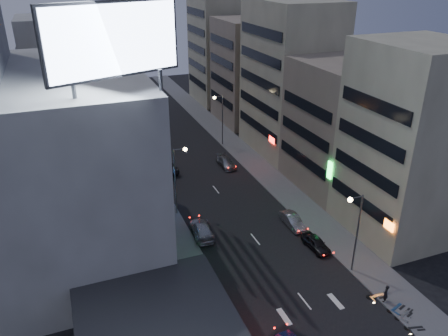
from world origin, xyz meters
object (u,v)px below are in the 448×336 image
scooter_black_b (410,303)px  scooter_silver_b (384,288)px  scooter_blue (400,297)px  parked_car_right_near (316,243)px  parked_car_right_mid (292,221)px  scooter_black_a (423,320)px  parked_car_right_far (226,162)px  road_car_silver (202,229)px  parked_car_left (166,166)px  person (386,294)px  scooter_silver_a (408,304)px

scooter_black_b → scooter_silver_b: 2.36m
scooter_blue → parked_car_right_near: bearing=-4.7°
parked_car_right_mid → scooter_blue: (2.45, -14.13, 0.08)m
scooter_black_a → scooter_silver_b: size_ratio=0.89×
parked_car_right_far → scooter_blue: (3.53, -31.37, 0.10)m
scooter_silver_b → scooter_black_a: bearing=-172.4°
parked_car_right_far → scooter_black_b: bearing=-83.6°
scooter_black_a → scooter_blue: (0.13, 2.74, 0.06)m
parked_car_right_near → scooter_black_b: bearing=-78.6°
parked_car_right_mid → scooter_blue: 14.34m
parked_car_right_far → road_car_silver: bearing=-120.4°
parked_car_right_near → parked_car_left: bearing=109.1°
person → scooter_black_a: 3.51m
scooter_blue → scooter_silver_b: size_ratio=0.99×
parked_car_right_far → person: 30.84m
parked_car_left → scooter_blue: size_ratio=2.63×
scooter_silver_a → scooter_black_b: (0.35, 0.20, -0.11)m
parked_car_right_mid → parked_car_right_far: parked_car_right_mid is taller
parked_car_right_mid → scooter_black_a: bearing=-81.5°
parked_car_right_far → road_car_silver: 17.69m
scooter_black_b → parked_car_right_far: bearing=-15.9°
parked_car_right_mid → scooter_silver_b: scooter_silver_b is taller
parked_car_left → parked_car_right_near: bearing=108.4°
scooter_black_a → scooter_blue: size_ratio=0.90×
person → scooter_silver_a: size_ratio=0.84×
road_car_silver → scooter_blue: road_car_silver is taller
road_car_silver → person: person is taller
scooter_black_a → scooter_silver_b: bearing=18.7°
parked_car_right_far → road_car_silver: size_ratio=0.89×
road_car_silver → scooter_black_a: 22.42m
parked_car_left → scooter_silver_b: bearing=106.1°
scooter_black_a → scooter_blue: 2.74m
scooter_blue → scooter_silver_b: bearing=-0.1°
parked_car_left → road_car_silver: bearing=84.7°
parked_car_right_far → scooter_silver_b: 30.04m
parked_car_right_far → scooter_silver_a: 32.48m
parked_car_right_mid → scooter_silver_a: 15.25m
scooter_black_a → parked_car_right_far: bearing=19.4°
parked_car_left → road_car_silver: size_ratio=1.07×
road_car_silver → person: size_ratio=2.99×
parked_car_right_near → scooter_silver_a: 10.68m
parked_car_left → scooter_black_b: (12.32, -33.72, -0.12)m
parked_car_right_far → scooter_black_b: 32.32m
parked_car_right_mid → scooter_silver_a: size_ratio=2.01×
scooter_black_a → scooter_silver_a: 1.82m
parked_car_right_far → scooter_blue: bearing=-84.1°
parked_car_left → person: 34.16m
parked_car_right_far → person: bearing=-85.9°
person → scooter_silver_b: 1.04m
parked_car_right_near → scooter_silver_a: scooter_silver_a is taller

